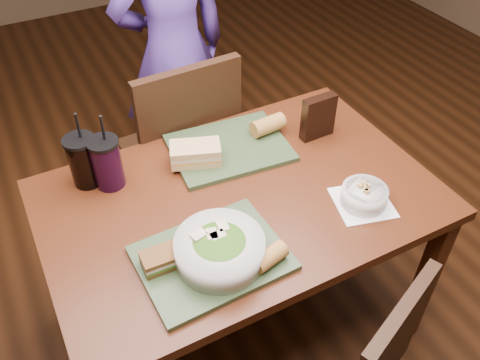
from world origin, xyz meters
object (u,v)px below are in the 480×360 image
object	(u,v)px
soup_bowl	(364,196)
baguette_near	(270,257)
tray_near	(212,258)
chip_bag	(318,117)
salad_bowl	(220,248)
sandwich_far	(196,153)
baguette_far	(268,125)
chair_far	(184,149)
cup_berry	(107,163)
sandwich_near	(160,260)
dining_table	(240,214)
tray_far	(229,148)
cup_cola	(84,161)
diner	(174,52)

from	to	relation	value
soup_bowl	baguette_near	world-z (taller)	soup_bowl
tray_near	chip_bag	distance (m)	0.72
tray_near	salad_bowl	world-z (taller)	salad_bowl
tray_near	soup_bowl	xyz separation A→B (m)	(0.54, -0.02, 0.03)
salad_bowl	sandwich_far	size ratio (longest dim) A/B	1.32
baguette_far	chip_bag	bearing A→B (deg)	-27.49
baguette_near	chair_far	bearing A→B (deg)	84.66
tray_near	cup_berry	world-z (taller)	cup_berry
soup_bowl	sandwich_far	distance (m)	0.59
tray_near	sandwich_near	world-z (taller)	sandwich_near
dining_table	baguette_far	bearing A→B (deg)	44.63
sandwich_far	tray_far	bearing A→B (deg)	9.03
salad_bowl	cup_cola	world-z (taller)	cup_cola
baguette_near	cup_berry	xyz separation A→B (m)	(-0.30, 0.56, 0.05)
salad_bowl	tray_far	bearing A→B (deg)	60.19
salad_bowl	cup_berry	xyz separation A→B (m)	(-0.18, 0.48, 0.03)
baguette_near	diner	bearing A→B (deg)	79.91
chair_far	soup_bowl	size ratio (longest dim) A/B	4.51
baguette_far	chip_bag	xyz separation A→B (m)	(0.17, -0.09, 0.04)
soup_bowl	chip_bag	xyz separation A→B (m)	(0.07, 0.38, 0.05)
tray_near	salad_bowl	distance (m)	0.06
diner	cup_berry	bearing A→B (deg)	51.10
diner	salad_bowl	xyz separation A→B (m)	(-0.35, -1.20, 0.03)
tray_near	baguette_near	bearing A→B (deg)	-36.26
tray_far	tray_near	bearing A→B (deg)	-122.49
sandwich_near	chip_bag	world-z (taller)	chip_bag
salad_bowl	sandwich_far	world-z (taller)	salad_bowl
soup_bowl	baguette_far	xyz separation A→B (m)	(-0.09, 0.46, 0.02)
dining_table	cup_cola	world-z (taller)	cup_cola
tray_near	cup_cola	bearing A→B (deg)	114.09
salad_bowl	chip_bag	xyz separation A→B (m)	(0.60, 0.38, 0.02)
sandwich_far	soup_bowl	bearing A→B (deg)	-46.86
baguette_near	cup_cola	bearing A→B (deg)	120.86
diner	chip_bag	size ratio (longest dim) A/B	9.03
soup_bowl	dining_table	bearing A→B (deg)	147.11
diner	tray_near	xyz separation A→B (m)	(-0.37, -1.19, -0.02)
baguette_near	baguette_far	distance (m)	0.63
tray_far	sandwich_near	world-z (taller)	sandwich_near
salad_bowl	sandwich_far	xyz separation A→B (m)	(0.12, 0.44, -0.01)
tray_far	baguette_far	bearing A→B (deg)	2.91
chair_far	cup_cola	xyz separation A→B (m)	(-0.44, -0.24, 0.29)
soup_bowl	baguette_far	distance (m)	0.47
sandwich_near	cup_berry	xyz separation A→B (m)	(-0.02, 0.43, 0.05)
sandwich_near	cup_cola	distance (m)	0.48
baguette_far	cup_cola	world-z (taller)	cup_cola
tray_far	sandwich_near	xyz separation A→B (m)	(-0.42, -0.40, 0.03)
dining_table	chip_bag	distance (m)	0.48
soup_bowl	chip_bag	distance (m)	0.39
salad_bowl	diner	bearing A→B (deg)	73.88
tray_far	cup_berry	xyz separation A→B (m)	(-0.44, 0.02, 0.08)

